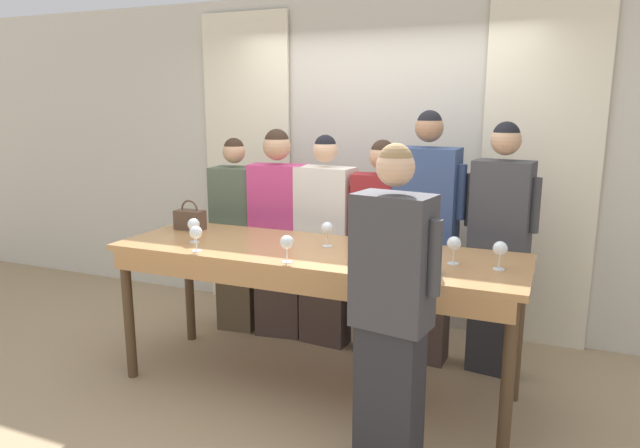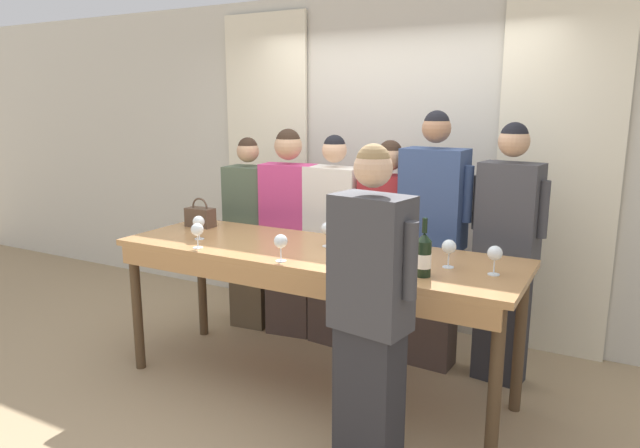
# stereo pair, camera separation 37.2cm
# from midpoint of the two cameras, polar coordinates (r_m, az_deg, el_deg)

# --- Properties ---
(ground_plane) EXTENTS (18.00, 18.00, 0.00)m
(ground_plane) POSITION_cam_midpoint_polar(r_m,az_deg,el_deg) (4.04, 2.14, -16.01)
(ground_plane) COLOR tan
(wall_back) EXTENTS (12.00, 0.06, 2.80)m
(wall_back) POSITION_cam_midpoint_polar(r_m,az_deg,el_deg) (4.92, 9.82, 6.07)
(wall_back) COLOR beige
(wall_back) RESTS_ON ground_plane
(curtain_panel_left) EXTENTS (0.87, 0.03, 2.69)m
(curtain_panel_left) POSITION_cam_midpoint_polar(r_m,az_deg,el_deg) (5.41, -3.38, 6.16)
(curtain_panel_left) COLOR #EFE5C6
(curtain_panel_left) RESTS_ON ground_plane
(curtain_panel_right) EXTENTS (0.87, 0.03, 2.69)m
(curtain_panel_right) POSITION_cam_midpoint_polar(r_m,az_deg,el_deg) (4.61, 24.73, 4.04)
(curtain_panel_right) COLOR #EFE5C6
(curtain_panel_right) RESTS_ON ground_plane
(tasting_bar) EXTENTS (2.66, 0.86, 0.97)m
(tasting_bar) POSITION_cam_midpoint_polar(r_m,az_deg,el_deg) (3.68, 2.03, -4.17)
(tasting_bar) COLOR #B27F4C
(tasting_bar) RESTS_ON ground_plane
(wine_bottle) EXTENTS (0.09, 0.09, 0.32)m
(wine_bottle) POSITION_cam_midpoint_polar(r_m,az_deg,el_deg) (3.17, 13.67, -3.11)
(wine_bottle) COLOR black
(wine_bottle) RESTS_ON tasting_bar
(handbag) EXTENTS (0.22, 0.12, 0.22)m
(handbag) POSITION_cam_midpoint_polar(r_m,az_deg,el_deg) (4.38, -9.53, 0.71)
(handbag) COLOR brown
(handbag) RESTS_ON tasting_bar
(wine_glass_front_left) EXTENTS (0.08, 0.08, 0.16)m
(wine_glass_front_left) POSITION_cam_midpoint_polar(r_m,az_deg,el_deg) (3.72, 3.60, -0.52)
(wine_glass_front_left) COLOR white
(wine_glass_front_left) RESTS_ON tasting_bar
(wine_glass_front_mid) EXTENTS (0.08, 0.08, 0.16)m
(wine_glass_front_mid) POSITION_cam_midpoint_polar(r_m,az_deg,el_deg) (3.73, -9.42, -0.64)
(wine_glass_front_mid) COLOR white
(wine_glass_front_mid) RESTS_ON tasting_bar
(wine_glass_front_right) EXTENTS (0.08, 0.08, 0.16)m
(wine_glass_front_right) POSITION_cam_midpoint_polar(r_m,az_deg,el_deg) (3.31, 20.21, -2.86)
(wine_glass_front_right) COLOR white
(wine_glass_front_right) RESTS_ON tasting_bar
(wine_glass_center_left) EXTENTS (0.08, 0.08, 0.16)m
(wine_glass_center_left) POSITION_cam_midpoint_polar(r_m,az_deg,el_deg) (3.37, -0.81, -1.86)
(wine_glass_center_left) COLOR white
(wine_glass_center_left) RESTS_ON tasting_bar
(wine_glass_center_mid) EXTENTS (0.08, 0.08, 0.16)m
(wine_glass_center_mid) POSITION_cam_midpoint_polar(r_m,az_deg,el_deg) (3.37, 15.89, -2.30)
(wine_glass_center_mid) COLOR white
(wine_glass_center_mid) RESTS_ON tasting_bar
(wine_glass_center_right) EXTENTS (0.08, 0.08, 0.16)m
(wine_glass_center_right) POSITION_cam_midpoint_polar(r_m,az_deg,el_deg) (3.97, -9.44, 0.12)
(wine_glass_center_right) COLOR white
(wine_glass_center_right) RESTS_ON tasting_bar
(guest_olive_jacket) EXTENTS (0.48, 0.31, 1.62)m
(guest_olive_jacket) POSITION_cam_midpoint_polar(r_m,az_deg,el_deg) (4.82, -4.84, -0.90)
(guest_olive_jacket) COLOR brown
(guest_olive_jacket) RESTS_ON ground_plane
(guest_pink_top) EXTENTS (0.55, 0.28, 1.70)m
(guest_pink_top) POSITION_cam_midpoint_polar(r_m,az_deg,el_deg) (4.61, -0.80, -0.68)
(guest_pink_top) COLOR #473833
(guest_pink_top) RESTS_ON ground_plane
(guest_cream_sweater) EXTENTS (0.56, 0.27, 1.66)m
(guest_cream_sweater) POSITION_cam_midpoint_polar(r_m,az_deg,el_deg) (4.44, 3.81, -1.73)
(guest_cream_sweater) COLOR #473833
(guest_cream_sweater) RESTS_ON ground_plane
(guest_striped_shirt) EXTENTS (0.55, 0.25, 1.64)m
(guest_striped_shirt) POSITION_cam_midpoint_polar(r_m,az_deg,el_deg) (4.28, 9.28, -2.38)
(guest_striped_shirt) COLOR #383D51
(guest_striped_shirt) RESTS_ON ground_plane
(guest_navy_coat) EXTENTS (0.55, 0.28, 1.85)m
(guest_navy_coat) POSITION_cam_midpoint_polar(r_m,az_deg,el_deg) (4.16, 13.65, -1.65)
(guest_navy_coat) COLOR #473833
(guest_navy_coat) RESTS_ON ground_plane
(guest_beige_cap) EXTENTS (0.50, 0.28, 1.78)m
(guest_beige_cap) POSITION_cam_midpoint_polar(r_m,az_deg,el_deg) (4.07, 20.66, -2.67)
(guest_beige_cap) COLOR #28282D
(guest_beige_cap) RESTS_ON ground_plane
(host_pouring) EXTENTS (0.49, 0.28, 1.72)m
(host_pouring) POSITION_cam_midpoint_polar(r_m,az_deg,el_deg) (2.81, 8.89, -9.28)
(host_pouring) COLOR #28282D
(host_pouring) RESTS_ON ground_plane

